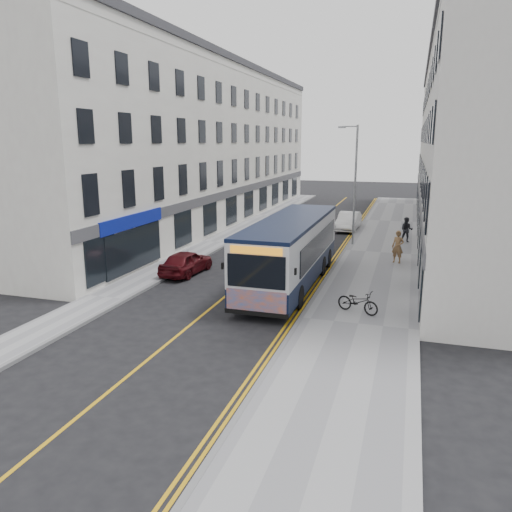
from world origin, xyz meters
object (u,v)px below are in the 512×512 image
Objects in this scene: pedestrian_near at (398,247)px; car_white at (348,221)px; pedestrian_far at (407,230)px; car_maroon at (186,262)px; city_bus at (291,249)px; streetlamp at (354,181)px; bicycle at (358,302)px.

car_white is at bearing 128.07° from pedestrian_near.
pedestrian_far reaches higher than car_maroon.
pedestrian_near is (4.91, 5.87, -0.76)m from city_bus.
streetlamp reaches higher than pedestrian_near.
pedestrian_near is 1.08× the size of pedestrian_far.
bicycle is 0.41× the size of car_white.
pedestrian_far is 0.40× the size of car_white.
city_bus reaches higher than bicycle.
city_bus is at bearing -90.79° from car_white.
bicycle is at bearing -80.54° from pedestrian_near.
streetlamp is at bearing -148.13° from pedestrian_far.
city_bus is at bearing 67.48° from bicycle.
streetlamp is 4.45× the size of bicycle.
bicycle is (1.91, -13.97, -3.79)m from streetlamp.
bicycle is 10.24m from car_maroon.
pedestrian_far is at bearing -128.87° from car_maroon.
bicycle is 9.49m from pedestrian_near.
car_white is (-0.97, 6.10, -3.67)m from streetlamp.
pedestrian_near is 0.49× the size of car_maroon.
car_white is at bearing 29.49° from bicycle.
bicycle is 15.86m from pedestrian_far.
car_white is at bearing 99.03° from streetlamp.
city_bus reaches higher than pedestrian_far.
city_bus reaches higher than car_white.
city_bus is 6.34× the size of bicycle.
pedestrian_near is 0.43× the size of car_white.
city_bus reaches higher than pedestrian_near.
car_white is (-4.51, 4.31, -0.27)m from pedestrian_far.
streetlamp reaches higher than pedestrian_far.
car_white is at bearing 141.32° from pedestrian_far.
city_bus is 5.93m from car_maroon.
pedestrian_far is 16.28m from car_maroon.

